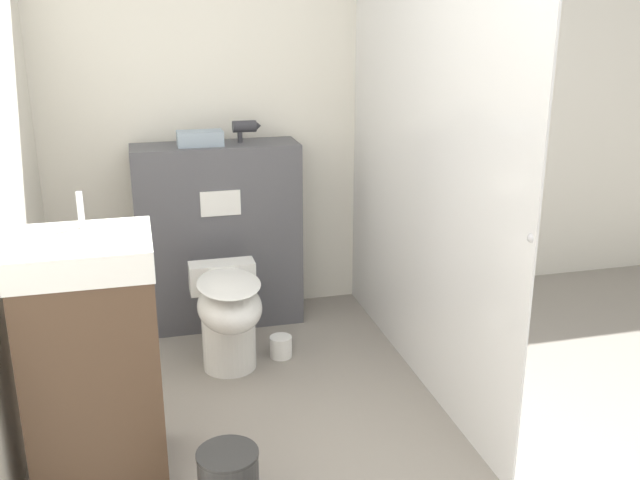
# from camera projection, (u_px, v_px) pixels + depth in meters

# --- Properties ---
(wall_back) EXTENTS (8.00, 0.06, 2.50)m
(wall_back) POSITION_uv_depth(u_px,v_px,m) (268.00, 104.00, 4.20)
(wall_back) COLOR silver
(wall_back) RESTS_ON ground_plane
(partition_panel) EXTENTS (0.93, 0.31, 1.07)m
(partition_panel) POSITION_uv_depth(u_px,v_px,m) (219.00, 236.00, 4.12)
(partition_panel) COLOR #4C4C51
(partition_panel) RESTS_ON ground_plane
(shower_glass) EXTENTS (0.04, 2.09, 2.15)m
(shower_glass) POSITION_uv_depth(u_px,v_px,m) (421.00, 166.00, 3.39)
(shower_glass) COLOR silver
(shower_glass) RESTS_ON ground_plane
(toilet) EXTENTS (0.34, 0.58, 0.51)m
(toilet) POSITION_uv_depth(u_px,v_px,m) (229.00, 313.00, 3.62)
(toilet) COLOR white
(toilet) RESTS_ON ground_plane
(sink_vanity) EXTENTS (0.50, 0.46, 1.14)m
(sink_vanity) POSITION_uv_depth(u_px,v_px,m) (94.00, 362.00, 2.72)
(sink_vanity) COLOR #473323
(sink_vanity) RESTS_ON ground_plane
(hair_drier) EXTENTS (0.16, 0.07, 0.12)m
(hair_drier) POSITION_uv_depth(u_px,v_px,m) (246.00, 127.00, 3.99)
(hair_drier) COLOR #2D2D33
(hair_drier) RESTS_ON partition_panel
(folded_towel) EXTENTS (0.25, 0.13, 0.08)m
(folded_towel) POSITION_uv_depth(u_px,v_px,m) (200.00, 138.00, 3.90)
(folded_towel) COLOR #8C9EAD
(folded_towel) RESTS_ON partition_panel
(spare_toilet_roll) EXTENTS (0.12, 0.12, 0.12)m
(spare_toilet_roll) POSITION_uv_depth(u_px,v_px,m) (281.00, 347.00, 3.83)
(spare_toilet_roll) COLOR white
(spare_toilet_roll) RESTS_ON ground_plane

